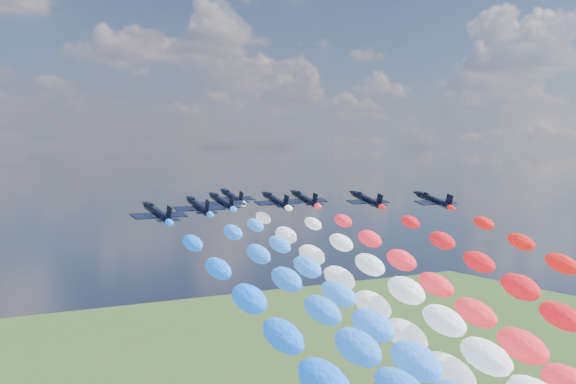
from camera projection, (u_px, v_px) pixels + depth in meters
jet_0 at (158, 213)px, 124.42m from camera, size 9.84×13.00×5.34m
jet_1 at (198, 206)px, 138.88m from camera, size 9.60×12.83×5.34m
jet_2 at (222, 201)px, 150.67m from camera, size 9.15×12.51×5.34m
jet_3 at (276, 200)px, 153.28m from camera, size 9.24×12.57×5.34m
jet_4 at (232, 197)px, 164.78m from camera, size 9.24×12.58×5.34m
trail_4 at (425, 369)px, 112.10m from camera, size 6.67×121.76×47.53m
jet_5 at (304, 199)px, 158.66m from camera, size 9.48×12.75×5.34m
trail_5 at (544, 382)px, 105.98m from camera, size 6.67×121.76×47.53m
jet_6 at (367, 199)px, 156.21m from camera, size 9.18×12.53×5.34m
jet_7 at (434, 200)px, 154.28m from camera, size 9.71×12.91×5.34m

